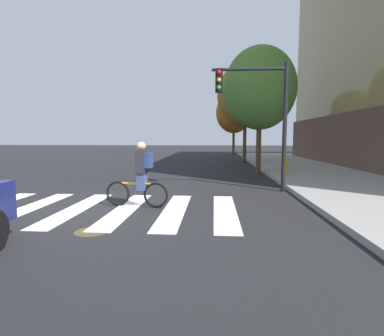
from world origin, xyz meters
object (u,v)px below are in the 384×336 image
street_tree_mid (245,95)px  street_tree_near (260,88)px  traffic_light_near (260,105)px  fire_hydrant (286,164)px  cyclist (141,175)px  street_tree_far (234,113)px  manhole_cover (91,231)px

street_tree_mid → street_tree_near: bearing=-90.2°
traffic_light_near → fire_hydrant: bearing=66.4°
cyclist → street_tree_near: 8.96m
cyclist → street_tree_mid: bearing=74.0°
traffic_light_near → street_tree_mid: 11.80m
fire_hydrant → street_tree_mid: bearing=99.9°
traffic_light_near → street_tree_far: (0.46, 19.93, 1.36)m
traffic_light_near → street_tree_mid: bearing=86.5°
manhole_cover → traffic_light_near: (3.81, 4.62, 2.86)m
cyclist → street_tree_far: size_ratio=0.27×
cyclist → street_tree_near: street_tree_near is taller
traffic_light_near → cyclist: bearing=-142.8°
traffic_light_near → street_tree_far: 19.98m
street_tree_near → cyclist: bearing=-119.0°
fire_hydrant → cyclist: bearing=-127.1°
traffic_light_near → street_tree_near: size_ratio=0.69×
manhole_cover → street_tree_far: bearing=80.1°
traffic_light_near → street_tree_near: 4.96m
manhole_cover → fire_hydrant: (5.77, 9.11, 0.53)m
cyclist → street_tree_far: street_tree_far is taller
fire_hydrant → street_tree_far: street_tree_far is taller
cyclist → fire_hydrant: size_ratio=2.18×
cyclist → traffic_light_near: 4.66m
manhole_cover → street_tree_near: (4.50, 9.36, 4.13)m
fire_hydrant → street_tree_mid: size_ratio=0.11×
manhole_cover → traffic_light_near: 6.63m
traffic_light_near → street_tree_mid: street_tree_mid is taller
cyclist → street_tree_far: bearing=80.4°
fire_hydrant → street_tree_near: bearing=169.0°
cyclist → street_tree_near: bearing=61.0°
traffic_light_near → street_tree_near: (0.69, 4.74, 1.27)m
fire_hydrant → street_tree_near: (-1.27, 0.25, 3.60)m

